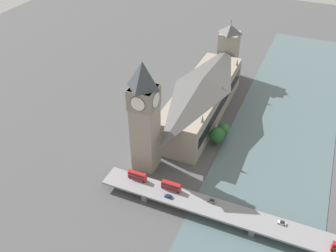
# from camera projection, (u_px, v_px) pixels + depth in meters

# --- Properties ---
(ground_plane) EXTENTS (600.00, 600.00, 0.00)m
(ground_plane) POSITION_uv_depth(u_px,v_px,m) (221.00, 127.00, 254.19)
(ground_plane) COLOR #4C4C4F
(river_water) EXTENTS (66.51, 360.00, 0.30)m
(river_water) POSITION_uv_depth(u_px,v_px,m) (279.00, 141.00, 241.64)
(river_water) COLOR #4C6066
(river_water) RESTS_ON ground_plane
(parliament_hall) EXTENTS (28.41, 103.58, 30.24)m
(parliament_hall) POSITION_uv_depth(u_px,v_px,m) (202.00, 97.00, 256.67)
(parliament_hall) COLOR gray
(parliament_hall) RESTS_ON ground_plane
(clock_tower) EXTENTS (14.38, 14.38, 68.06)m
(clock_tower) POSITION_uv_depth(u_px,v_px,m) (144.00, 114.00, 201.67)
(clock_tower) COLOR gray
(clock_tower) RESTS_ON ground_plane
(victoria_tower) EXTENTS (14.54, 14.54, 48.39)m
(victoria_tower) POSITION_uv_depth(u_px,v_px,m) (228.00, 52.00, 299.30)
(victoria_tower) COLOR gray
(victoria_tower) RESTS_ON ground_plane
(road_bridge) EXTENTS (165.03, 13.32, 5.77)m
(road_bridge) POSITION_uv_depth(u_px,v_px,m) (255.00, 222.00, 182.78)
(road_bridge) COLOR slate
(road_bridge) RESTS_ON ground_plane
(double_decker_bus_mid) EXTENTS (10.63, 2.55, 4.81)m
(double_decker_bus_mid) POSITION_uv_depth(u_px,v_px,m) (137.00, 175.00, 203.79)
(double_decker_bus_mid) COLOR red
(double_decker_bus_mid) RESTS_ON road_bridge
(double_decker_bus_rear) EXTENTS (10.82, 2.60, 4.63)m
(double_decker_bus_rear) POSITION_uv_depth(u_px,v_px,m) (171.00, 186.00, 197.57)
(double_decker_bus_rear) COLOR red
(double_decker_bus_rear) RESTS_ON road_bridge
(car_northbound_lead) EXTENTS (3.93, 1.87, 1.47)m
(car_northbound_lead) POSITION_uv_depth(u_px,v_px,m) (282.00, 223.00, 180.12)
(car_northbound_lead) COLOR silver
(car_northbound_lead) RESTS_ON road_bridge
(car_northbound_tail) EXTENTS (4.07, 1.74, 1.40)m
(car_northbound_tail) POSITION_uv_depth(u_px,v_px,m) (212.00, 201.00, 191.50)
(car_northbound_tail) COLOR slate
(car_northbound_tail) RESTS_ON road_bridge
(car_southbound_lead) EXTENTS (4.29, 1.90, 1.43)m
(car_southbound_lead) POSITION_uv_depth(u_px,v_px,m) (169.00, 196.00, 194.08)
(car_southbound_lead) COLOR navy
(car_southbound_lead) RESTS_ON road_bridge
(tree_embankment_near) EXTENTS (7.85, 7.85, 9.32)m
(tree_embankment_near) POSITION_uv_depth(u_px,v_px,m) (224.00, 128.00, 243.75)
(tree_embankment_near) COLOR brown
(tree_embankment_near) RESTS_ON ground_plane
(tree_embankment_mid) EXTENTS (9.98, 9.98, 12.67)m
(tree_embankment_mid) POSITION_uv_depth(u_px,v_px,m) (217.00, 135.00, 234.25)
(tree_embankment_mid) COLOR brown
(tree_embankment_mid) RESTS_ON ground_plane
(tree_embankment_far) EXTENTS (7.10, 7.10, 9.82)m
(tree_embankment_far) POSITION_uv_depth(u_px,v_px,m) (219.00, 135.00, 236.78)
(tree_embankment_far) COLOR brown
(tree_embankment_far) RESTS_ON ground_plane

